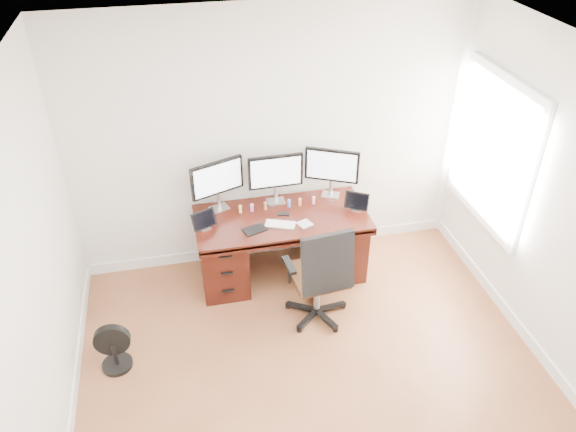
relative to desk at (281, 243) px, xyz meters
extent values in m
plane|color=brown|center=(0.00, -1.83, -0.40)|extent=(4.50, 4.50, 0.00)
cube|color=white|center=(0.00, 0.42, 0.95)|extent=(4.00, 0.10, 2.70)
cube|color=white|center=(1.97, -0.33, 1.00)|extent=(0.04, 1.30, 1.50)
cube|color=white|center=(1.95, -0.33, 1.00)|extent=(0.01, 1.15, 1.35)
cube|color=#39110B|center=(0.00, -0.03, 0.32)|extent=(1.70, 0.80, 0.05)
cube|color=#39110B|center=(-0.60, 0.00, -0.05)|extent=(0.45, 0.70, 0.70)
cube|color=#39110B|center=(0.60, 0.00, -0.05)|extent=(0.45, 0.70, 0.70)
cube|color=black|center=(0.00, 0.27, 0.10)|extent=(0.74, 0.03, 0.40)
cylinder|color=black|center=(0.20, -0.68, -0.36)|extent=(0.63, 0.63, 0.08)
cylinder|color=silver|center=(0.20, -0.68, -0.11)|extent=(0.06, 0.06, 0.41)
cube|color=#3F2413|center=(0.20, -0.68, 0.09)|extent=(0.54, 0.52, 0.07)
cube|color=black|center=(0.23, -0.90, 0.40)|extent=(0.48, 0.10, 0.57)
cube|color=black|center=(-0.07, -0.71, 0.28)|extent=(0.09, 0.25, 0.03)
cube|color=black|center=(0.48, -0.65, 0.28)|extent=(0.09, 0.25, 0.03)
cylinder|color=black|center=(-1.66, -0.93, -0.39)|extent=(0.27, 0.27, 0.03)
cylinder|color=black|center=(-1.66, -0.93, -0.26)|extent=(0.04, 0.04, 0.22)
cylinder|color=black|center=(-1.66, -0.93, -0.10)|extent=(0.31, 0.08, 0.31)
cube|color=silver|center=(-0.58, 0.24, 0.35)|extent=(0.22, 0.20, 0.01)
cylinder|color=silver|center=(-0.58, 0.24, 0.44)|extent=(0.04, 0.04, 0.18)
cube|color=black|center=(-0.58, 0.24, 0.70)|extent=(0.53, 0.23, 0.35)
cube|color=white|center=(-0.57, 0.22, 0.70)|extent=(0.47, 0.18, 0.30)
cube|color=silver|center=(0.00, 0.24, 0.35)|extent=(0.18, 0.14, 0.01)
cylinder|color=silver|center=(0.00, 0.24, 0.44)|extent=(0.04, 0.04, 0.18)
cube|color=black|center=(0.00, 0.24, 0.70)|extent=(0.55, 0.04, 0.35)
cube|color=white|center=(0.00, 0.22, 0.70)|extent=(0.50, 0.01, 0.30)
cube|color=silver|center=(0.58, 0.24, 0.35)|extent=(0.22, 0.20, 0.01)
cylinder|color=silver|center=(0.58, 0.24, 0.44)|extent=(0.04, 0.04, 0.18)
cube|color=black|center=(0.58, 0.24, 0.70)|extent=(0.51, 0.27, 0.35)
cube|color=white|center=(0.57, 0.22, 0.70)|extent=(0.45, 0.22, 0.30)
cube|color=silver|center=(-0.76, -0.08, 0.35)|extent=(0.12, 0.11, 0.01)
cube|color=black|center=(-0.76, -0.08, 0.45)|extent=(0.25, 0.16, 0.17)
cube|color=silver|center=(0.76, -0.08, 0.35)|extent=(0.13, 0.12, 0.01)
cube|color=black|center=(0.76, -0.08, 0.45)|extent=(0.24, 0.18, 0.17)
cube|color=silver|center=(-0.04, -0.18, 0.36)|extent=(0.31, 0.22, 0.01)
cube|color=silver|center=(0.19, -0.22, 0.35)|extent=(0.16, 0.16, 0.01)
cube|color=black|center=(-0.30, -0.21, 0.35)|extent=(0.25, 0.21, 0.01)
cube|color=black|center=(0.03, -0.01, 0.35)|extent=(0.13, 0.09, 0.01)
cylinder|color=#D5B75A|center=(-0.38, 0.12, 0.38)|extent=(0.03, 0.03, 0.06)
sphere|color=#D5B75A|center=(-0.38, 0.12, 0.42)|extent=(0.04, 0.04, 0.04)
cylinder|color=#BE6DE7|center=(-0.27, 0.12, 0.38)|extent=(0.03, 0.03, 0.06)
sphere|color=#BE6DE7|center=(-0.27, 0.12, 0.42)|extent=(0.04, 0.04, 0.04)
cylinder|color=brown|center=(-0.13, 0.12, 0.38)|extent=(0.03, 0.03, 0.06)
sphere|color=brown|center=(-0.13, 0.12, 0.42)|extent=(0.04, 0.04, 0.04)
cylinder|color=#5E7DE2|center=(0.11, 0.12, 0.38)|extent=(0.03, 0.03, 0.06)
sphere|color=#5E7DE2|center=(0.11, 0.12, 0.42)|extent=(0.04, 0.04, 0.04)
cylinder|color=#F07142|center=(0.22, 0.12, 0.38)|extent=(0.03, 0.03, 0.06)
sphere|color=#F07142|center=(0.22, 0.12, 0.42)|extent=(0.04, 0.04, 0.04)
cylinder|color=pink|center=(0.36, 0.12, 0.38)|extent=(0.03, 0.03, 0.06)
sphere|color=pink|center=(0.36, 0.12, 0.42)|extent=(0.04, 0.04, 0.04)
camera|label=1|loc=(-0.92, -4.51, 3.45)|focal=35.00mm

